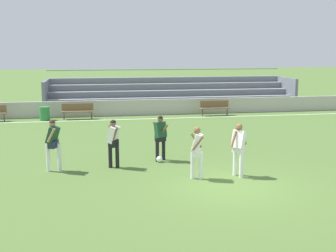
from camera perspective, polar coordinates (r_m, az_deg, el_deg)
The scene contains 13 objects.
ground_plane at distance 13.03m, azimuth 8.30°, elevation -7.88°, with size 160.00×160.00×0.00m, color #4C6B30.
field_line_sideline at distance 25.34m, azimuth -0.88°, elevation 1.00°, with size 44.00×0.12×0.01m, color white.
sideline_wall at distance 26.78m, azimuth -1.41°, elevation 2.52°, with size 48.00×0.16×0.95m, color #BCB7AD.
bleacher_stand at distance 29.55m, azimuth 0.50°, elevation 4.44°, with size 16.75×3.52×2.60m.
bench_near_bin at distance 26.61m, azimuth 6.16°, elevation 2.56°, with size 1.80×0.40×0.90m.
bench_far_left at distance 25.58m, azimuth -11.81°, elevation 2.11°, with size 1.80×0.40×0.90m.
trash_bin at distance 25.63m, azimuth -15.93°, elevation 1.59°, with size 0.56×0.56×0.77m, color #2D7F3D.
player_white_on_ball at distance 14.77m, azimuth -7.19°, elevation -1.76°, with size 0.51×0.57×1.66m.
player_dark_challenging at distance 15.57m, azimuth -1.01°, elevation -1.09°, with size 0.49×0.74×1.65m.
player_dark_pressing_high at distance 14.71m, azimuth -14.89°, elevation -1.89°, with size 0.51×0.63×1.72m.
player_white_overlapping at distance 13.40m, azimuth 3.83°, elevation -2.92°, with size 0.46×0.56×1.65m.
player_white_trailing_run at distance 13.81m, azimuth 9.28°, elevation -2.47°, with size 0.66×0.52×1.71m.
soccer_ball at distance 15.55m, azimuth -1.14°, elevation -4.38°, with size 0.22×0.22×0.22m, color white.
Camera 1 is at (-3.97, -11.75, 3.99)m, focal length 46.32 mm.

